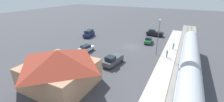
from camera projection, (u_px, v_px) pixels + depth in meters
ground_plane at (131, 46)px, 40.66m from camera, size 200.00×200.00×0.00m
railway_track at (188, 56)px, 34.80m from camera, size 4.80×70.00×0.30m
platform at (170, 52)px, 36.45m from camera, size 3.20×46.00×0.30m
passenger_train at (188, 79)px, 20.67m from camera, size 2.93×39.05×4.98m
station_building at (60, 68)px, 22.94m from camera, size 10.70×9.75×6.16m
pedestrian_on_platform at (173, 46)px, 37.65m from camera, size 0.36×0.36×1.71m
pedestrian_waiting_far at (167, 53)px, 33.16m from camera, size 0.36×0.36×1.71m
pickup_charcoal at (113, 60)px, 30.44m from camera, size 2.57×5.59×2.14m
sedan_white at (86, 48)px, 36.89m from camera, size 2.58×4.75×1.74m
suv_navy at (89, 33)px, 48.88m from camera, size 2.58×5.11×2.22m
sedan_green at (148, 40)px, 43.18m from camera, size 2.42×4.70×1.74m
pickup_black at (154, 33)px, 49.78m from camera, size 5.52×2.77×2.14m
light_pole_near_platform at (159, 33)px, 33.48m from camera, size 0.44×0.44×8.54m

